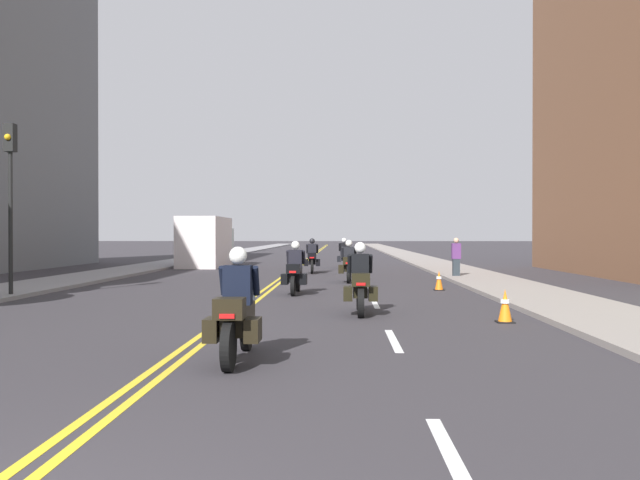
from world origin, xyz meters
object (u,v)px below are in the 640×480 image
motorcycle_5 (344,256)px  parked_truck (207,244)px  motorcycle_1 (360,286)px  traffic_light_near (10,178)px  motorcycle_0 (237,315)px  motorcycle_2 (295,273)px  traffic_cone_0 (439,281)px  motorcycle_3 (349,265)px  motorcycle_4 (312,259)px  pedestrian_0 (456,258)px  traffic_cone_1 (505,306)px

motorcycle_5 → parked_truck: (-7.82, 1.68, 0.60)m
motorcycle_1 → traffic_light_near: traffic_light_near is taller
motorcycle_0 → motorcycle_2: bearing=89.8°
motorcycle_0 → traffic_light_near: traffic_light_near is taller
traffic_cone_0 → traffic_light_near: traffic_light_near is taller
traffic_cone_0 → motorcycle_5: bearing=102.1°
motorcycle_3 → traffic_light_near: size_ratio=0.43×
motorcycle_1 → traffic_cone_0: bearing=67.4°
motorcycle_0 → motorcycle_1: (1.93, 5.66, -0.01)m
motorcycle_5 → traffic_cone_0: (3.02, -14.05, -0.35)m
motorcycle_5 → traffic_light_near: bearing=-119.5°
motorcycle_3 → traffic_cone_0: bearing=-49.0°
motorcycle_4 → pedestrian_0: (6.11, -3.64, 0.19)m
motorcycle_5 → traffic_cone_1: size_ratio=3.15×
motorcycle_0 → traffic_cone_0: size_ratio=3.49×
motorcycle_2 → motorcycle_5: motorcycle_5 is taller
traffic_light_near → pedestrian_0: size_ratio=2.95×
motorcycle_5 → motorcycle_0: bearing=-93.7°
motorcycle_5 → traffic_light_near: size_ratio=0.44×
motorcycle_5 → parked_truck: bearing=167.8°
motorcycle_3 → parked_truck: (-7.95, 12.13, 0.61)m
motorcycle_3 → motorcycle_5: size_ratio=0.98×
motorcycle_0 → traffic_cone_0: (4.69, 12.10, -0.34)m
motorcycle_1 → motorcycle_5: bearing=91.3°
parked_truck → motorcycle_1: bearing=-70.0°
motorcycle_4 → pedestrian_0: bearing=-32.4°
pedestrian_0 → traffic_cone_0: bearing=-107.3°
motorcycle_1 → pedestrian_0: size_ratio=1.32×
motorcycle_0 → traffic_cone_1: (4.88, 4.31, -0.32)m
motorcycle_2 → traffic_light_near: bearing=-167.9°
motorcycle_1 → motorcycle_5: size_ratio=1.02×
motorcycle_0 → pedestrian_0: bearing=71.0°
motorcycle_2 → motorcycle_4: (0.04, 10.87, 0.02)m
motorcycle_0 → pedestrian_0: pedestrian_0 is taller
motorcycle_1 → pedestrian_0: 12.93m
pedestrian_0 → motorcycle_5: bearing=116.9°
motorcycle_1 → pedestrian_0: bearing=71.0°
motorcycle_0 → motorcycle_5: (1.67, 26.14, 0.01)m
motorcycle_2 → motorcycle_4: 10.87m
motorcycle_4 → motorcycle_1: bearing=-85.2°
traffic_cone_1 → motorcycle_4: bearing=105.4°
motorcycle_0 → pedestrian_0: (6.25, 17.84, 0.21)m
motorcycle_0 → parked_truck: (-6.16, 27.82, 0.61)m
motorcycle_0 → traffic_cone_0: motorcycle_0 is taller
motorcycle_0 → motorcycle_3: 15.79m
motorcycle_2 → traffic_cone_0: motorcycle_2 is taller
motorcycle_4 → motorcycle_5: motorcycle_4 is taller
traffic_cone_0 → traffic_cone_1: bearing=-88.6°
traffic_cone_1 → pedestrian_0: bearing=84.2°
motorcycle_0 → parked_truck: parked_truck is taller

